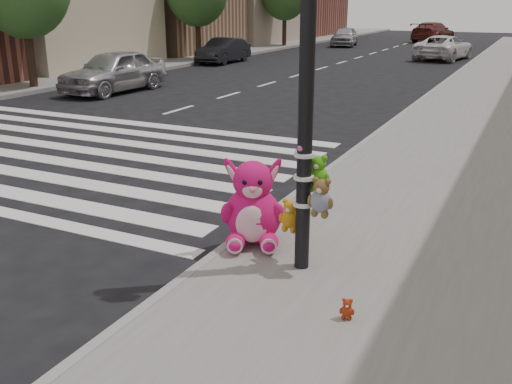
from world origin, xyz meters
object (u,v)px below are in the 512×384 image
Objects in this scene: signal_pole at (308,127)px; car_dark_far at (224,51)px; pink_bunny at (253,209)px; red_teddy at (347,309)px; car_white_near at (444,48)px; car_silver_far at (114,71)px.

signal_pole is 23.83m from car_dark_far.
pink_bunny is 2.02m from red_teddy.
car_white_near reaches higher than red_teddy.
red_teddy is 0.06× the size of car_dark_far.
car_silver_far is at bearing 137.41° from signal_pole.
red_teddy is 28.04m from car_white_near.
pink_bunny is at bearing 129.03° from red_teddy.
car_white_near is (-1.91, 26.62, 0.04)m from pink_bunny.
car_silver_far is at bearing 72.22° from car_white_near.
car_dark_far is at bearing 95.28° from pink_bunny.
red_teddy is at bearing 105.52° from car_white_near.
car_dark_far is 11.77m from car_white_near.
pink_bunny is (-0.81, 0.33, -1.15)m from signal_pole.
signal_pole is 3.63× the size of pink_bunny.
pink_bunny is 0.30× the size of car_dark_far.
signal_pole is at bearing -47.08° from pink_bunny.
car_silver_far is 0.92× the size of car_white_near.
red_teddy is at bearing -59.08° from car_dark_far.
signal_pole reaches higher than pink_bunny.
car_dark_far is at bearing 100.06° from car_silver_far.
car_silver_far is (-10.18, 9.77, 0.12)m from pink_bunny.
pink_bunny reaches higher than red_teddy.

